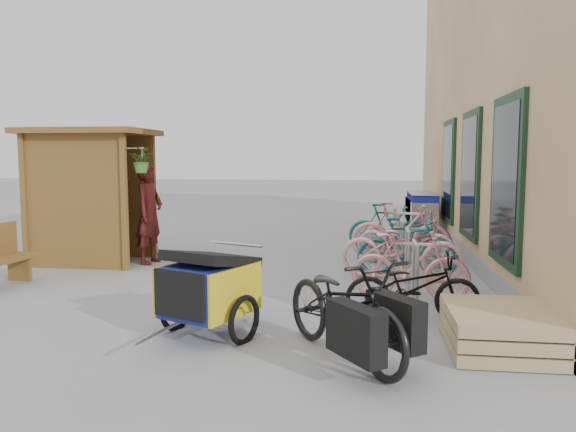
# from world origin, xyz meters

# --- Properties ---
(ground) EXTENTS (80.00, 80.00, 0.00)m
(ground) POSITION_xyz_m (0.00, 0.00, 0.00)
(ground) COLOR gray
(kiosk) EXTENTS (2.49, 1.65, 2.40)m
(kiosk) POSITION_xyz_m (-3.28, 2.47, 1.55)
(kiosk) COLOR brown
(kiosk) RESTS_ON ground
(bike_rack) EXTENTS (0.05, 5.35, 0.86)m
(bike_rack) POSITION_xyz_m (2.30, 2.40, 0.52)
(bike_rack) COLOR #A5A8AD
(bike_rack) RESTS_ON ground
(pallet_stack) EXTENTS (1.00, 1.20, 0.40)m
(pallet_stack) POSITION_xyz_m (3.00, -1.40, 0.21)
(pallet_stack) COLOR tan
(pallet_stack) RESTS_ON ground
(shopping_carts) EXTENTS (0.61, 2.43, 1.10)m
(shopping_carts) POSITION_xyz_m (3.00, 6.64, 0.64)
(shopping_carts) COLOR silver
(shopping_carts) RESTS_ON ground
(child_trailer) EXTENTS (1.10, 1.67, 0.97)m
(child_trailer) POSITION_xyz_m (0.03, -1.34, 0.54)
(child_trailer) COLOR navy
(child_trailer) RESTS_ON ground
(cargo_bike) EXTENTS (1.65, 1.93, 1.00)m
(cargo_bike) POSITION_xyz_m (1.50, -1.87, 0.50)
(cargo_bike) COLOR black
(cargo_bike) RESTS_ON ground
(person_kiosk) EXTENTS (0.51, 0.71, 1.80)m
(person_kiosk) POSITION_xyz_m (-2.15, 2.55, 0.90)
(person_kiosk) COLOR maroon
(person_kiosk) RESTS_ON ground
(bike_0) EXTENTS (1.56, 0.60, 0.81)m
(bike_0) POSITION_xyz_m (2.23, -0.51, 0.41)
(bike_0) COLOR black
(bike_0) RESTS_ON ground
(bike_1) EXTENTS (1.61, 0.67, 0.94)m
(bike_1) POSITION_xyz_m (2.28, 0.49, 0.47)
(bike_1) COLOR pink
(bike_1) RESTS_ON ground
(bike_2) EXTENTS (1.98, 1.02, 0.99)m
(bike_2) POSITION_xyz_m (2.25, 1.75, 0.50)
(bike_2) COLOR pink
(bike_2) RESTS_ON ground
(bike_3) EXTENTS (1.61, 0.56, 0.95)m
(bike_3) POSITION_xyz_m (2.35, 1.96, 0.48)
(bike_3) COLOR #1C6C71
(bike_3) RESTS_ON ground
(bike_4) EXTENTS (1.87, 1.17, 0.93)m
(bike_4) POSITION_xyz_m (2.40, 2.96, 0.46)
(bike_4) COLOR #A0A1A4
(bike_4) RESTS_ON ground
(bike_5) EXTENTS (1.88, 0.80, 1.09)m
(bike_5) POSITION_xyz_m (2.33, 3.35, 0.55)
(bike_5) COLOR pink
(bike_5) RESTS_ON ground
(bike_6) EXTENTS (1.79, 0.90, 0.90)m
(bike_6) POSITION_xyz_m (2.50, 3.99, 0.45)
(bike_6) COLOR pink
(bike_6) RESTS_ON ground
(bike_7) EXTENTS (1.60, 0.49, 0.96)m
(bike_7) POSITION_xyz_m (2.16, 4.55, 0.48)
(bike_7) COLOR #1C6C71
(bike_7) RESTS_ON ground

